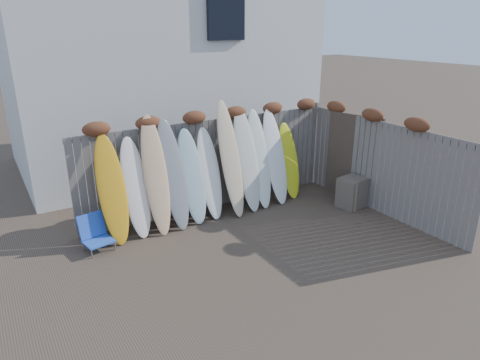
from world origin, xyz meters
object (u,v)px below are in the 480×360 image
lattice_panel (353,158)px  wooden_crate (352,192)px  beach_chair (95,233)px  surfboard_0 (112,190)px

lattice_panel → wooden_crate: bearing=-145.8°
beach_chair → lattice_panel: (5.78, -0.71, 0.71)m
wooden_crate → surfboard_0: bearing=166.0°
beach_chair → wooden_crate: size_ratio=0.95×
wooden_crate → lattice_panel: size_ratio=0.34×
beach_chair → wooden_crate: 5.56m
wooden_crate → lattice_panel: bearing=48.9°
beach_chair → wooden_crate: bearing=-11.2°
beach_chair → surfboard_0: 0.85m
lattice_panel → surfboard_0: size_ratio=0.95×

